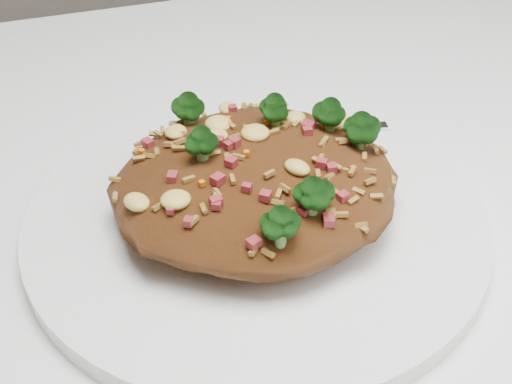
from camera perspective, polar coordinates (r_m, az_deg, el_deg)
plate at (r=0.45m, az=0.00°, el=-2.19°), size 0.29×0.29×0.01m
fried_rice at (r=0.43m, az=0.08°, el=1.56°), size 0.18×0.16×0.07m
fork at (r=0.52m, az=2.67°, el=4.77°), size 0.16×0.05×0.00m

